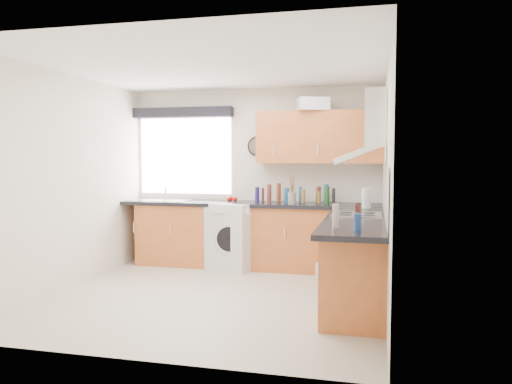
% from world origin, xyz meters
% --- Properties ---
extents(ground_plane, '(3.60, 3.60, 0.00)m').
position_xyz_m(ground_plane, '(0.00, 0.00, 0.00)').
color(ground_plane, beige).
extents(ceiling, '(3.60, 3.60, 0.02)m').
position_xyz_m(ceiling, '(0.00, 0.00, 2.50)').
color(ceiling, white).
rests_on(ceiling, wall_back).
extents(wall_back, '(3.60, 0.02, 2.50)m').
position_xyz_m(wall_back, '(0.00, 1.80, 1.25)').
color(wall_back, silver).
rests_on(wall_back, ground_plane).
extents(wall_front, '(3.60, 0.02, 2.50)m').
position_xyz_m(wall_front, '(0.00, -1.80, 1.25)').
color(wall_front, silver).
rests_on(wall_front, ground_plane).
extents(wall_left, '(0.02, 3.60, 2.50)m').
position_xyz_m(wall_left, '(-1.80, 0.00, 1.25)').
color(wall_left, silver).
rests_on(wall_left, ground_plane).
extents(wall_right, '(0.02, 3.60, 2.50)m').
position_xyz_m(wall_right, '(1.80, 0.00, 1.25)').
color(wall_right, silver).
rests_on(wall_right, ground_plane).
extents(window, '(1.40, 0.02, 1.10)m').
position_xyz_m(window, '(-1.05, 1.79, 1.55)').
color(window, silver).
rests_on(window, wall_back).
extents(window_blind, '(1.50, 0.18, 0.14)m').
position_xyz_m(window_blind, '(-1.05, 1.70, 2.18)').
color(window_blind, black).
rests_on(window_blind, wall_back).
extents(splashback, '(0.01, 3.00, 0.54)m').
position_xyz_m(splashback, '(1.79, 0.30, 1.18)').
color(splashback, white).
rests_on(splashback, wall_right).
extents(base_cab_back, '(3.00, 0.58, 0.86)m').
position_xyz_m(base_cab_back, '(-0.10, 1.51, 0.43)').
color(base_cab_back, '#AC5527').
rests_on(base_cab_back, ground_plane).
extents(base_cab_corner, '(0.60, 0.60, 0.86)m').
position_xyz_m(base_cab_corner, '(1.50, 1.50, 0.43)').
color(base_cab_corner, '#AC5527').
rests_on(base_cab_corner, ground_plane).
extents(base_cab_right, '(0.58, 2.10, 0.86)m').
position_xyz_m(base_cab_right, '(1.51, 0.15, 0.43)').
color(base_cab_right, '#AC5527').
rests_on(base_cab_right, ground_plane).
extents(worktop_back, '(3.60, 0.62, 0.05)m').
position_xyz_m(worktop_back, '(0.00, 1.50, 0.89)').
color(worktop_back, black).
rests_on(worktop_back, base_cab_back).
extents(worktop_right, '(0.62, 2.42, 0.05)m').
position_xyz_m(worktop_right, '(1.50, 0.00, 0.89)').
color(worktop_right, black).
rests_on(worktop_right, base_cab_right).
extents(sink, '(0.84, 0.46, 0.10)m').
position_xyz_m(sink, '(-1.33, 1.50, 0.95)').
color(sink, silver).
rests_on(sink, worktop_back).
extents(oven, '(0.56, 0.58, 0.85)m').
position_xyz_m(oven, '(1.50, 0.30, 0.42)').
color(oven, black).
rests_on(oven, ground_plane).
extents(hob_plate, '(0.52, 0.52, 0.01)m').
position_xyz_m(hob_plate, '(1.50, 0.30, 0.92)').
color(hob_plate, silver).
rests_on(hob_plate, worktop_right).
extents(extractor_hood, '(0.52, 0.78, 0.66)m').
position_xyz_m(extractor_hood, '(1.60, 0.30, 1.77)').
color(extractor_hood, silver).
rests_on(extractor_hood, wall_right).
extents(upper_cabinets, '(1.70, 0.35, 0.70)m').
position_xyz_m(upper_cabinets, '(0.95, 1.62, 1.80)').
color(upper_cabinets, '#AC5527').
rests_on(upper_cabinets, wall_back).
extents(washing_machine, '(0.78, 0.76, 0.91)m').
position_xyz_m(washing_machine, '(-0.17, 1.40, 0.45)').
color(washing_machine, silver).
rests_on(washing_machine, ground_plane).
extents(wall_clock, '(0.29, 0.04, 0.29)m').
position_xyz_m(wall_clock, '(0.05, 1.76, 1.69)').
color(wall_clock, black).
rests_on(wall_clock, wall_back).
extents(casserole, '(0.47, 0.40, 0.17)m').
position_xyz_m(casserole, '(0.87, 1.52, 2.23)').
color(casserole, silver).
rests_on(casserole, upper_cabinets).
extents(storage_box, '(0.25, 0.22, 0.10)m').
position_xyz_m(storage_box, '(0.86, 1.72, 2.20)').
color(storage_box, '#C15130').
rests_on(storage_box, upper_cabinets).
extents(utensil_pot, '(0.11, 0.11, 0.16)m').
position_xyz_m(utensil_pot, '(0.62, 1.35, 0.99)').
color(utensil_pot, slate).
rests_on(utensil_pot, worktop_back).
extents(kitchen_roll, '(0.13, 0.13, 0.25)m').
position_xyz_m(kitchen_roll, '(1.59, 1.05, 1.03)').
color(kitchen_roll, silver).
rests_on(kitchen_roll, worktop_right).
extents(tomato_cluster, '(0.17, 0.17, 0.06)m').
position_xyz_m(tomato_cluster, '(-0.30, 1.65, 0.94)').
color(tomato_cluster, red).
rests_on(tomato_cluster, worktop_back).
extents(jar_0, '(0.05, 0.05, 0.16)m').
position_xyz_m(jar_0, '(0.95, 1.57, 0.99)').
color(jar_0, brown).
rests_on(jar_0, worktop_back).
extents(jar_1, '(0.07, 0.07, 0.21)m').
position_xyz_m(jar_1, '(0.53, 1.47, 1.01)').
color(jar_1, navy).
rests_on(jar_1, worktop_back).
extents(jar_2, '(0.06, 0.06, 0.26)m').
position_xyz_m(jar_2, '(0.39, 1.63, 1.04)').
color(jar_2, maroon).
rests_on(jar_2, worktop_back).
extents(jar_3, '(0.05, 0.05, 0.20)m').
position_xyz_m(jar_3, '(1.15, 1.59, 1.01)').
color(jar_3, black).
rests_on(jar_3, worktop_back).
extents(jar_4, '(0.06, 0.06, 0.26)m').
position_xyz_m(jar_4, '(1.04, 1.62, 1.04)').
color(jar_4, navy).
rests_on(jar_4, worktop_back).
extents(jar_5, '(0.06, 0.06, 0.24)m').
position_xyz_m(jar_5, '(1.08, 1.37, 1.03)').
color(jar_5, '#143814').
rests_on(jar_5, worktop_back).
extents(jar_6, '(0.06, 0.06, 0.22)m').
position_xyz_m(jar_6, '(0.94, 1.61, 1.02)').
color(jar_6, '#4E221B').
rests_on(jar_6, worktop_back).
extents(jar_7, '(0.06, 0.06, 0.26)m').
position_xyz_m(jar_7, '(0.31, 1.36, 1.04)').
color(jar_7, '#50201C').
rests_on(jar_7, worktop_back).
extents(jar_8, '(0.08, 0.08, 0.18)m').
position_xyz_m(jar_8, '(0.73, 1.57, 1.00)').
color(jar_8, olive).
rests_on(jar_8, worktop_back).
extents(jar_9, '(0.06, 0.06, 0.21)m').
position_xyz_m(jar_9, '(0.11, 1.51, 1.02)').
color(jar_9, '#1B164B').
rests_on(jar_9, worktop_back).
extents(jar_10, '(0.04, 0.04, 0.20)m').
position_xyz_m(jar_10, '(0.18, 1.54, 1.01)').
color(jar_10, '#491A21').
rests_on(jar_10, worktop_back).
extents(jar_11, '(0.04, 0.04, 0.22)m').
position_xyz_m(jar_11, '(0.70, 1.55, 1.02)').
color(jar_11, navy).
rests_on(jar_11, worktop_back).
extents(bottle_0, '(0.06, 0.06, 0.19)m').
position_xyz_m(bottle_0, '(1.53, -0.53, 1.00)').
color(bottle_0, '#3F1816').
rests_on(bottle_0, worktop_right).
extents(bottle_1, '(0.06, 0.06, 0.15)m').
position_xyz_m(bottle_1, '(1.55, -0.91, 0.99)').
color(bottle_1, navy).
rests_on(bottle_1, worktop_right).
extents(bottle_2, '(0.07, 0.07, 0.20)m').
position_xyz_m(bottle_2, '(1.54, -0.48, 1.01)').
color(bottle_2, black).
rests_on(bottle_2, worktop_right).
extents(bottle_3, '(0.06, 0.06, 0.22)m').
position_xyz_m(bottle_3, '(1.35, -0.78, 1.02)').
color(bottle_3, '#A89B8F').
rests_on(bottle_3, worktop_right).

